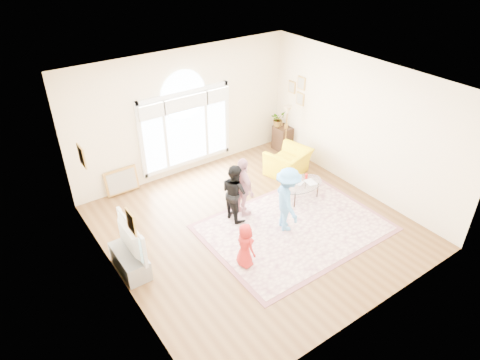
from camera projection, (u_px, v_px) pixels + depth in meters
ground at (255, 226)px, 9.33m from camera, size 6.00×6.00×0.00m
room_shell at (188, 117)px, 10.47m from camera, size 6.00×6.00×6.00m
area_rug at (294, 227)px, 9.28m from camera, size 3.60×2.60×0.02m
rug_border at (294, 228)px, 9.28m from camera, size 3.80×2.80×0.01m
tv_console at (130, 261)px, 8.09m from camera, size 0.45×1.00×0.42m
television at (126, 239)px, 7.80m from camera, size 0.18×1.16×0.67m
coffee_table at (301, 184)px, 10.03m from camera, size 1.15×0.74×0.54m
armchair at (288, 162)px, 11.06m from camera, size 1.24×1.15×0.68m
side_cabinet at (282, 138)px, 12.20m from camera, size 0.40×0.50×0.70m
floor_lamp at (287, 114)px, 11.32m from camera, size 0.30×0.30×1.51m
plant_pedestal at (277, 137)px, 12.26m from camera, size 0.20×0.20×0.70m
potted_plant at (278, 119)px, 11.96m from camera, size 0.44×0.40×0.44m
leaning_picture at (124, 193)px, 10.44m from camera, size 0.80×0.14×0.62m
child_red at (245, 245)px, 8.04m from camera, size 0.33×0.48×0.95m
child_black at (235, 192)px, 9.24m from camera, size 0.53×0.67×1.33m
child_pink at (243, 187)px, 9.32m from camera, size 0.40×0.85×1.41m
child_blue at (287, 200)px, 8.88m from camera, size 0.85×1.07×1.46m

